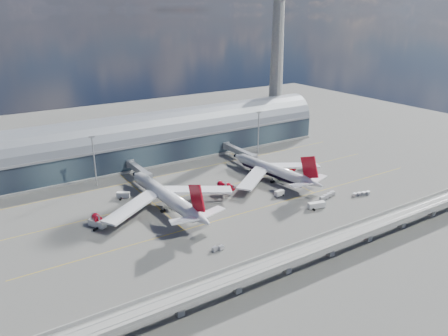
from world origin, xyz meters
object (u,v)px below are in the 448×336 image
service_truck_3 (285,178)px  cargo_train_1 (361,194)px  service_truck_4 (281,173)px  control_tower (277,59)px  cargo_train_2 (327,196)px  airliner_left (167,197)px  airliner_right (274,171)px  floodlight_mast_left (94,160)px  service_truck_1 (279,193)px  cargo_train_0 (218,248)px  service_truck_0 (97,224)px  service_truck_2 (317,205)px  floodlight_mast_right (258,131)px  service_truck_5 (123,195)px

service_truck_3 → cargo_train_1: 38.66m
service_truck_4 → cargo_train_1: 43.45m
control_tower → service_truck_3: bearing=-125.0°
cargo_train_1 → cargo_train_2: (-15.49, 6.65, 0.14)m
airliner_left → airliner_right: bearing=-0.6°
floodlight_mast_left → service_truck_1: 91.22m
cargo_train_1 → cargo_train_0: bearing=80.7°
airliner_left → cargo_train_0: bearing=-92.4°
floodlight_mast_left → cargo_train_2: 113.36m
service_truck_0 → cargo_train_2: (99.42, -28.68, -0.65)m
floodlight_mast_left → cargo_train_0: bearing=-78.1°
control_tower → service_truck_2: (-61.28, -106.38, -50.16)m
control_tower → service_truck_2: control_tower is taller
service_truck_2 → control_tower: bearing=-16.2°
floodlight_mast_right → service_truck_1: (-31.49, -58.96, -12.28)m
service_truck_4 → cargo_train_0: service_truck_4 is taller
control_tower → floodlight_mast_right: bearing=-141.3°
control_tower → cargo_train_0: bearing=-135.9°
service_truck_2 → service_truck_4: size_ratio=1.43×
floodlight_mast_left → service_truck_2: 108.28m
service_truck_3 → service_truck_5: 81.64m
service_truck_3 → cargo_train_1: service_truck_3 is taller
service_truck_5 → floodlight_mast_right: bearing=-42.5°
service_truck_0 → service_truck_4: service_truck_0 is taller
service_truck_0 → airliner_right: bearing=-28.1°
airliner_right → service_truck_2: (-5.33, -36.82, -3.60)m
airliner_left → cargo_train_0: (0.10, -41.88, -5.11)m
control_tower → floodlight_mast_right: control_tower is taller
service_truck_1 → cargo_train_0: size_ratio=0.99×
airliner_right → cargo_train_2: airliner_right is taller
airliner_right → service_truck_5: airliner_right is taller
service_truck_1 → service_truck_3: bearing=-52.5°
floodlight_mast_right → cargo_train_0: 119.19m
airliner_left → cargo_train_1: size_ratio=7.06×
service_truck_1 → service_truck_4: (17.57, 20.16, 0.21)m
service_truck_1 → cargo_train_0: service_truck_1 is taller
control_tower → airliner_left: size_ratio=1.51×
service_truck_3 → cargo_train_0: 77.50m
service_truck_4 → airliner_right: bearing=-148.2°
airliner_left → airliner_right: size_ratio=1.10×
control_tower → service_truck_4: bearing=-126.2°
cargo_train_0 → cargo_train_2: cargo_train_2 is taller
service_truck_4 → cargo_train_0: 82.58m
service_truck_5 → cargo_train_2: 95.08m
service_truck_2 → service_truck_1: bearing=28.8°
airliner_left → cargo_train_2: bearing=-25.7°
service_truck_0 → cargo_train_0: bearing=-82.5°
service_truck_1 → cargo_train_1: (32.97, -20.46, -0.53)m
floodlight_mast_right → service_truck_3: (-15.99, -44.94, -12.20)m
service_truck_2 → service_truck_3: size_ratio=1.38×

